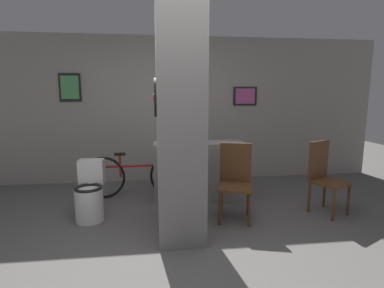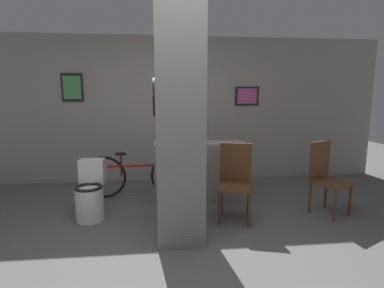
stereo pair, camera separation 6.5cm
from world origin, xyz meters
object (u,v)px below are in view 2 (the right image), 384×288
(bottle_tall, at_px, (196,135))
(chair_near_pillar, at_px, (235,179))
(bicycle, at_px, (139,175))
(toilet, at_px, (90,194))
(chair_by_doorway, at_px, (326,175))

(bottle_tall, bearing_deg, chair_near_pillar, -61.00)
(chair_near_pillar, bearing_deg, bottle_tall, 134.22)
(chair_near_pillar, relative_size, bicycle, 0.57)
(toilet, xyz_separation_m, bicycle, (0.56, 0.77, 0.02))
(toilet, bearing_deg, bottle_tall, 21.48)
(toilet, xyz_separation_m, chair_near_pillar, (1.85, -0.18, 0.20))
(bottle_tall, bearing_deg, toilet, -158.52)
(bicycle, bearing_deg, chair_by_doorway, -19.67)
(chair_by_doorway, xyz_separation_m, bicycle, (-2.53, 0.90, -0.17))
(toilet, relative_size, chair_near_pillar, 0.77)
(toilet, bearing_deg, bicycle, 54.02)
(toilet, xyz_separation_m, bottle_tall, (1.43, 0.56, 0.66))
(bicycle, height_order, bottle_tall, bottle_tall)
(bicycle, relative_size, bottle_tall, 5.57)
(chair_by_doorway, relative_size, bottle_tall, 3.19)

